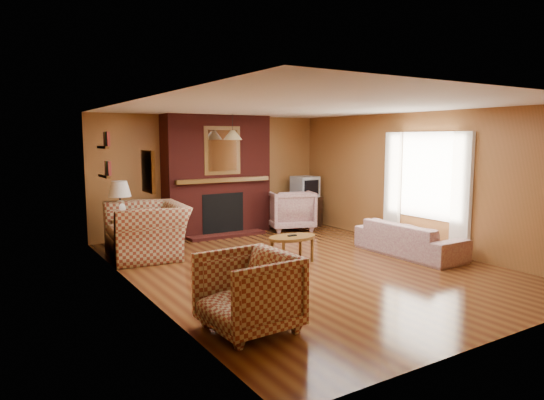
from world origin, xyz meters
TOP-DOWN VIEW (x-y plane):
  - floor at (0.00, 0.00)m, footprint 6.50×6.50m
  - ceiling at (0.00, 0.00)m, footprint 6.50×6.50m
  - wall_back at (0.00, 3.25)m, footprint 6.50×0.00m
  - wall_front at (0.00, -3.25)m, footprint 6.50×0.00m
  - wall_left at (-2.50, 0.00)m, footprint 0.00×6.50m
  - wall_right at (2.50, 0.00)m, footprint 0.00×6.50m
  - fireplace at (0.00, 2.98)m, footprint 2.20×0.82m
  - window_right at (2.45, -0.20)m, footprint 0.10×1.85m
  - bookshelf at (-2.44, 1.90)m, footprint 0.09×0.55m
  - botanical_print at (-2.47, -0.30)m, footprint 0.05×0.40m
  - pendant_light at (0.00, 2.30)m, footprint 0.36×0.36m
  - plaid_loveseat at (-1.85, 1.82)m, footprint 1.30×1.46m
  - plaid_armchair at (-1.95, -1.77)m, footprint 0.92×0.90m
  - floral_sofa at (1.90, -0.38)m, footprint 0.75×1.89m
  - floral_armchair at (1.49, 2.56)m, footprint 1.16×1.17m
  - coffee_table at (-0.02, 0.27)m, footprint 0.81×0.50m
  - side_table at (-2.10, 2.45)m, footprint 0.48×0.48m
  - table_lamp at (-2.10, 2.45)m, footprint 0.38×0.38m
  - tv_stand at (2.05, 2.80)m, footprint 0.62×0.56m
  - crt_tv at (2.05, 2.79)m, footprint 0.51×0.51m

SIDE VIEW (x-z plane):
  - floor at x=0.00m, z-range 0.00..0.00m
  - floral_sofa at x=1.90m, z-range 0.00..0.55m
  - side_table at x=-2.10m, z-range 0.00..0.59m
  - tv_stand at x=2.05m, z-range 0.00..0.65m
  - coffee_table at x=-0.02m, z-range 0.14..0.57m
  - plaid_armchair at x=-1.95m, z-range 0.00..0.80m
  - floral_armchair at x=1.49m, z-range 0.00..0.85m
  - plaid_loveseat at x=-1.85m, z-range 0.00..0.88m
  - crt_tv at x=2.05m, z-range 0.65..1.10m
  - table_lamp at x=-2.10m, z-range 0.62..1.25m
  - window_right at x=2.45m, z-range 0.13..2.13m
  - fireplace at x=0.00m, z-range -0.02..2.38m
  - wall_back at x=0.00m, z-range -2.05..4.45m
  - wall_front at x=0.00m, z-range -2.05..4.45m
  - wall_left at x=-2.50m, z-range -2.05..4.45m
  - wall_right at x=2.50m, z-range -2.05..4.45m
  - botanical_print at x=-2.47m, z-range 1.30..1.80m
  - bookshelf at x=-2.44m, z-range 1.31..2.02m
  - pendant_light at x=0.00m, z-range 1.76..2.24m
  - ceiling at x=0.00m, z-range 2.40..2.40m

